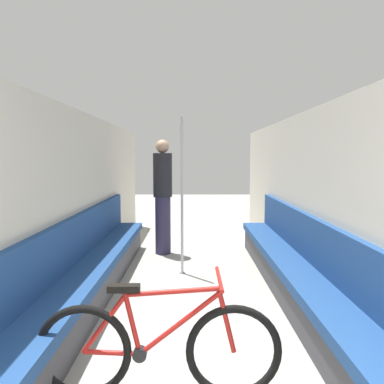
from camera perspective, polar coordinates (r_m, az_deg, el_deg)
The scene contains 7 objects.
wall_left at distance 3.90m, azimuth -19.97°, elevation -2.39°, with size 0.10×9.60×2.08m, color beige.
wall_right at distance 3.91m, azimuth 20.47°, elevation -2.39°, with size 0.10×9.60×2.08m, color beige.
bench_seat_row_left at distance 4.14m, azimuth -15.75°, elevation -12.37°, with size 0.43×5.07×0.91m.
bench_seat_row_right at distance 4.14m, azimuth 16.25°, elevation -12.35°, with size 0.43×5.07×0.91m.
bicycle at distance 2.58m, azimuth -5.08°, elevation -22.62°, with size 1.57×0.46×0.80m.
grab_pole_near at distance 4.90m, azimuth -1.44°, elevation -1.02°, with size 0.08×0.08×2.06m.
passenger_standing at distance 5.95m, azimuth -4.39°, elevation -0.47°, with size 0.30×0.30×1.82m.
Camera 1 is at (-0.01, -0.43, 1.54)m, focal length 35.00 mm.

